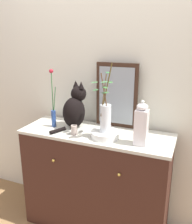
% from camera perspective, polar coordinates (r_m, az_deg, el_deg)
% --- Properties ---
extents(ground_plane, '(6.00, 6.00, 0.00)m').
position_cam_1_polar(ground_plane, '(2.62, 0.00, -24.27)').
color(ground_plane, olive).
extents(wall_back, '(4.40, 0.08, 2.60)m').
position_cam_1_polar(wall_back, '(2.29, 2.95, 6.26)').
color(wall_back, beige).
rests_on(wall_back, ground_plane).
extents(sideboard, '(1.29, 0.48, 0.95)m').
position_cam_1_polar(sideboard, '(2.33, -0.00, -15.52)').
color(sideboard, '#3C2018').
rests_on(sideboard, ground_plane).
extents(mirror_leaning, '(0.37, 0.03, 0.57)m').
position_cam_1_polar(mirror_leaning, '(2.18, 4.74, 3.78)').
color(mirror_leaning, '#352015').
rests_on(mirror_leaning, sideboard).
extents(cat_sitting, '(0.25, 0.37, 0.41)m').
position_cam_1_polar(cat_sitting, '(2.18, -4.89, 0.83)').
color(cat_sitting, black).
rests_on(cat_sitting, sideboard).
extents(vase_slim_green, '(0.06, 0.04, 0.52)m').
position_cam_1_polar(vase_slim_green, '(2.22, -9.79, 0.47)').
color(vase_slim_green, '#294789').
rests_on(vase_slim_green, sideboard).
extents(bowl_porcelain, '(0.23, 0.23, 0.05)m').
position_cam_1_polar(bowl_porcelain, '(2.00, 2.14, -5.18)').
color(bowl_porcelain, white).
rests_on(bowl_porcelain, sideboard).
extents(vase_glass_clear, '(0.18, 0.24, 0.54)m').
position_cam_1_polar(vase_glass_clear, '(1.94, 2.16, -0.80)').
color(vase_glass_clear, silver).
rests_on(vase_glass_clear, bowl_porcelain).
extents(jar_lidded_porcelain, '(0.09, 0.09, 0.34)m').
position_cam_1_polar(jar_lidded_porcelain, '(1.86, 10.37, -2.89)').
color(jar_lidded_porcelain, white).
rests_on(jar_lidded_porcelain, sideboard).
extents(candle_pillar, '(0.05, 0.05, 0.09)m').
position_cam_1_polar(candle_pillar, '(2.06, -5.02, -4.13)').
color(candle_pillar, '#C0AEA2').
rests_on(candle_pillar, sideboard).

